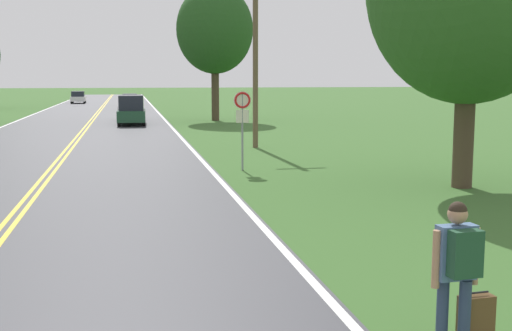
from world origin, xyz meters
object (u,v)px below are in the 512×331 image
at_px(traffic_sign, 242,111).
at_px(suitcase, 476,321).
at_px(car_champagne_hatchback_receding, 130,99).
at_px(car_dark_grey_sedan_mid_near, 130,109).
at_px(car_white_hatchback_distant, 78,97).
at_px(tree_right_cluster, 215,30).
at_px(car_silver_sedan_mid_far, 131,102).
at_px(hitchhiker_person, 458,261).
at_px(car_dark_green_van_approaching, 132,110).

bearing_deg(traffic_sign, suitcase, -89.45).
xyz_separation_m(traffic_sign, car_champagne_hatchback_receding, (-3.54, 52.82, -1.32)).
xyz_separation_m(car_dark_grey_sedan_mid_near, car_white_hatchback_distant, (-6.08, 33.35, -0.01)).
xyz_separation_m(tree_right_cluster, car_champagne_hatchback_receding, (-6.13, 26.97, -5.90)).
distance_m(car_dark_grey_sedan_mid_near, car_silver_sedan_mid_far, 14.96).
height_order(suitcase, tree_right_cluster, tree_right_cluster).
height_order(hitchhiker_person, car_white_hatchback_distant, hitchhiker_person).
height_order(car_dark_green_van_approaching, car_white_hatchback_distant, car_dark_green_van_approaching).
distance_m(hitchhiker_person, car_dark_green_van_approaching, 37.64).
relative_size(traffic_sign, car_dark_grey_sedan_mid_near, 0.63).
xyz_separation_m(tree_right_cluster, car_dark_grey_sedan_mid_near, (-6.24, 1.73, -5.84)).
xyz_separation_m(hitchhiker_person, car_dark_grey_sedan_mid_near, (-3.49, 42.54, -0.28)).
height_order(car_champagne_hatchback_receding, car_white_hatchback_distant, car_white_hatchback_distant).
height_order(car_silver_sedan_mid_far, car_champagne_hatchback_receding, car_silver_sedan_mid_far).
height_order(car_dark_grey_sedan_mid_near, car_silver_sedan_mid_far, car_dark_grey_sedan_mid_near).
xyz_separation_m(suitcase, car_champagne_hatchback_receding, (-3.69, 67.71, 0.43)).
bearing_deg(car_dark_green_van_approaching, car_white_hatchback_distant, -168.96).
xyz_separation_m(hitchhiker_person, car_champagne_hatchback_receding, (-3.38, 67.78, -0.35)).
height_order(hitchhiker_person, car_dark_grey_sedan_mid_near, hitchhiker_person).
bearing_deg(car_white_hatchback_distant, traffic_sign, -171.80).
bearing_deg(car_dark_grey_sedan_mid_near, tree_right_cluster, 73.11).
distance_m(traffic_sign, car_dark_green_van_approaching, 22.84).
height_order(car_dark_green_van_approaching, car_champagne_hatchback_receding, car_dark_green_van_approaching).
bearing_deg(car_champagne_hatchback_receding, traffic_sign, 1.27).
xyz_separation_m(hitchhiker_person, suitcase, (0.31, 0.07, -0.77)).
xyz_separation_m(hitchhiker_person, car_dark_green_van_approaching, (-3.39, 37.49, -0.07)).
relative_size(traffic_sign, car_silver_sedan_mid_far, 0.67).
height_order(car_dark_grey_sedan_mid_near, car_white_hatchback_distant, car_dark_grey_sedan_mid_near).
xyz_separation_m(hitchhiker_person, tree_right_cluster, (2.75, 40.81, 5.56)).
distance_m(suitcase, tree_right_cluster, 41.30).
distance_m(suitcase, traffic_sign, 14.99).
height_order(traffic_sign, tree_right_cluster, tree_right_cluster).
xyz_separation_m(hitchhiker_person, car_silver_sedan_mid_far, (-3.25, 57.51, -0.32)).
bearing_deg(car_silver_sedan_mid_far, car_dark_grey_sedan_mid_near, 0.46).
height_order(tree_right_cluster, car_dark_grey_sedan_mid_near, tree_right_cluster).
height_order(suitcase, car_white_hatchback_distant, car_white_hatchback_distant).
height_order(tree_right_cluster, car_silver_sedan_mid_far, tree_right_cluster).
relative_size(suitcase, traffic_sign, 0.25).
relative_size(car_silver_sedan_mid_far, car_champagne_hatchback_receding, 1.13).
xyz_separation_m(car_dark_green_van_approaching, car_white_hatchback_distant, (-6.18, 38.40, -0.22)).
xyz_separation_m(car_silver_sedan_mid_far, car_white_hatchback_distant, (-6.32, 18.39, 0.03)).
bearing_deg(car_champagne_hatchback_receding, suitcase, 0.55).
bearing_deg(car_dark_green_van_approaching, car_silver_sedan_mid_far, -178.51).
distance_m(car_champagne_hatchback_receding, car_white_hatchback_distant, 10.21).
height_order(suitcase, car_dark_green_van_approaching, car_dark_green_van_approaching).
distance_m(suitcase, car_dark_green_van_approaching, 37.61).
distance_m(hitchhiker_person, car_silver_sedan_mid_far, 57.60).
distance_m(car_dark_grey_sedan_mid_near, car_white_hatchback_distant, 33.90).
bearing_deg(car_dark_green_van_approaching, car_champagne_hatchback_receding, -178.12).
height_order(suitcase, traffic_sign, traffic_sign).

